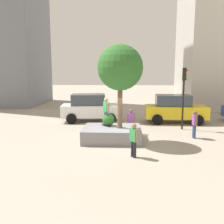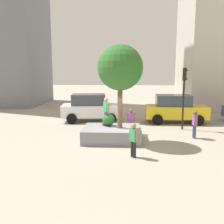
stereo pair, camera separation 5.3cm
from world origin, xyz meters
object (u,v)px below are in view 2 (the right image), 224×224
Objects in this scene: police_car at (91,108)px; traffic_light_corner at (184,88)px; planter_ledge at (112,134)px; passerby_with_bag at (134,138)px; taxi_cab at (175,109)px; pedestrian_crossing at (131,119)px; plaza_tree at (120,68)px; skateboard at (106,125)px; bystander_watching at (195,122)px; skateboarder at (106,109)px.

police_car is 7.39m from traffic_light_corner.
planter_ledge is 2.04× the size of passerby_with_bag.
pedestrian_crossing is at bearing -133.48° from taxi_cab.
police_car is 3.04× the size of pedestrian_crossing.
skateboard is (-0.82, 0.49, -3.32)m from plaza_tree.
passerby_with_bag is at bearing -136.05° from bystander_watching.
taxi_cab is 2.84× the size of bystander_watching.
traffic_light_corner is at bearing 59.07° from passerby_with_bag.
skateboard is at bearing -138.65° from pedestrian_crossing.
plaza_tree is (0.46, -0.12, 3.76)m from planter_ledge.
police_car reaches higher than planter_ledge.
skateboard is 5.52m from police_car.
skateboard is 5.28m from bystander_watching.
taxi_cab is at bearing 67.10° from passerby_with_bag.
traffic_light_corner is at bearing 21.24° from pedestrian_crossing.
planter_ledge is at bearing 111.63° from passerby_with_bag.
bystander_watching is at bearing 3.90° from skateboarder.
skateboard is 0.95m from skateboarder.
traffic_light_corner reaches higher than bystander_watching.
skateboard is 3.59m from passerby_with_bag.
passerby_with_bag is 5.21m from bystander_watching.
traffic_light_corner is at bearing 28.03° from skateboard.
traffic_light_corner reaches higher than skateboarder.
skateboarder is 0.97× the size of bystander_watching.
police_car is at bearing 177.92° from taxi_cab.
planter_ledge is 2.07× the size of pedestrian_crossing.
taxi_cab is (5.01, 5.02, 0.28)m from skateboard.
passerby_with_bag reaches higher than skateboard.
skateboarder is at bearing -151.97° from traffic_light_corner.
passerby_with_bag is at bearing -65.12° from skateboarder.
bystander_watching is (4.90, 0.73, 0.58)m from planter_ledge.
pedestrian_crossing is at bearing -51.84° from police_car.
skateboard is at bearing -72.88° from police_car.
planter_ledge is 6.02m from police_car.
passerby_with_bag is (-3.50, -8.28, -0.17)m from taxi_cab.
skateboarder is (-0.82, 0.49, -2.37)m from plaza_tree.
planter_ledge is 7.15m from taxi_cab.
taxi_cab is at bearing 49.26° from planter_ledge.
planter_ledge is at bearing -146.92° from traffic_light_corner.
bystander_watching is (6.88, -4.91, -0.14)m from police_car.
police_car reaches higher than bystander_watching.
bystander_watching is (3.77, -0.95, 0.04)m from pedestrian_crossing.
skateboard is 0.18× the size of traffic_light_corner.
pedestrian_crossing is at bearing 41.35° from skateboarder.
police_car is (-2.44, 5.75, -3.04)m from plaza_tree.
police_car is at bearing 109.43° from planter_ledge.
skateboarder is at bearing 134.78° from planter_ledge.
plaza_tree is 2.89× the size of skateboarder.
skateboarder is at bearing 149.18° from plaza_tree.
skateboarder is at bearing 114.88° from passerby_with_bag.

